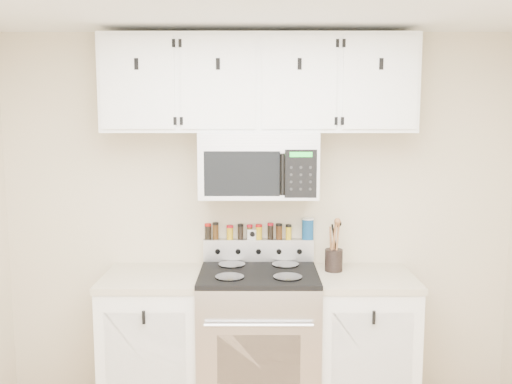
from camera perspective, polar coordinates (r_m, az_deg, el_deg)
back_wall at (r=3.96m, az=0.25°, el=-2.50°), size 3.50×0.01×2.50m
range at (r=3.86m, az=0.26°, el=-14.56°), size 0.76×0.65×1.10m
base_cabinet_left at (r=3.95m, az=-10.13°, el=-14.56°), size 0.64×0.62×0.92m
base_cabinet_right at (r=3.96m, az=10.64°, el=-14.55°), size 0.64×0.62×0.92m
microwave at (r=3.72m, az=0.27°, el=2.75°), size 0.76×0.44×0.42m
upper_cabinets at (r=3.74m, az=0.27°, el=10.76°), size 2.00×0.35×0.62m
utensil_crock at (r=3.85m, az=7.78°, el=-6.59°), size 0.12×0.12×0.34m
kitchen_timer at (r=3.94m, az=-0.35°, el=-4.23°), size 0.07×0.07×0.07m
salt_canister at (r=3.95m, az=5.20°, el=-3.67°), size 0.08×0.08×0.15m
spice_jar_0 at (r=3.95m, az=-4.83°, el=-3.94°), size 0.05×0.05×0.11m
spice_jar_1 at (r=3.95m, az=-4.05°, el=-3.88°), size 0.04×0.04×0.12m
spice_jar_2 at (r=3.95m, az=-2.63°, el=-4.03°), size 0.05×0.05×0.10m
spice_jar_3 at (r=3.94m, az=-1.56°, el=-3.97°), size 0.04×0.04×0.11m
spice_jar_4 at (r=3.94m, az=-0.64°, el=-4.00°), size 0.04×0.04×0.10m
spice_jar_5 at (r=3.94m, az=0.29°, el=-3.99°), size 0.05×0.05×0.10m
spice_jar_6 at (r=3.94m, az=1.46°, el=-3.92°), size 0.04×0.04×0.11m
spice_jar_7 at (r=3.94m, az=2.32°, el=-3.95°), size 0.04×0.04×0.11m
spice_jar_8 at (r=3.95m, az=3.28°, el=-4.00°), size 0.04×0.04×0.10m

